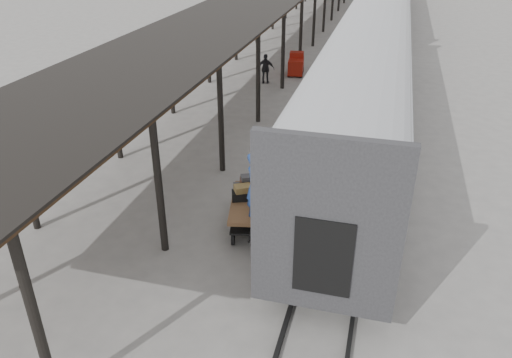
{
  "coord_description": "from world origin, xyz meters",
  "views": [
    {
      "loc": [
        4.02,
        -12.24,
        8.19
      ],
      "look_at": [
        0.83,
        -0.45,
        1.7
      ],
      "focal_mm": 35.0,
      "sensor_mm": 36.0,
      "label": 1
    }
  ],
  "objects_px": {
    "baggage_cart": "(253,207)",
    "porter": "(255,185)",
    "pedestrian": "(266,69)",
    "luggage_tug": "(296,65)"
  },
  "relations": [
    {
      "from": "baggage_cart",
      "to": "luggage_tug",
      "type": "distance_m",
      "value": 16.08
    },
    {
      "from": "luggage_tug",
      "to": "pedestrian",
      "type": "distance_m",
      "value": 2.46
    },
    {
      "from": "pedestrian",
      "to": "baggage_cart",
      "type": "bearing_deg",
      "value": 95.12
    },
    {
      "from": "baggage_cart",
      "to": "pedestrian",
      "type": "height_order",
      "value": "pedestrian"
    },
    {
      "from": "baggage_cart",
      "to": "porter",
      "type": "distance_m",
      "value": 1.33
    },
    {
      "from": "porter",
      "to": "pedestrian",
      "type": "distance_m",
      "value": 14.94
    },
    {
      "from": "baggage_cart",
      "to": "pedestrian",
      "type": "xyz_separation_m",
      "value": [
        -3.1,
        13.87,
        0.16
      ]
    },
    {
      "from": "luggage_tug",
      "to": "porter",
      "type": "bearing_deg",
      "value": -89.82
    },
    {
      "from": "porter",
      "to": "pedestrian",
      "type": "bearing_deg",
      "value": 28.24
    },
    {
      "from": "luggage_tug",
      "to": "porter",
      "type": "distance_m",
      "value": 16.8
    }
  ]
}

